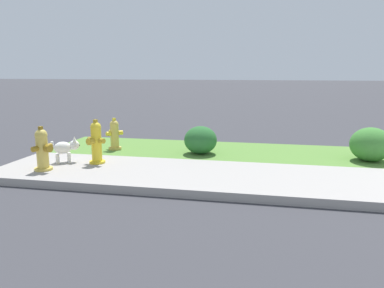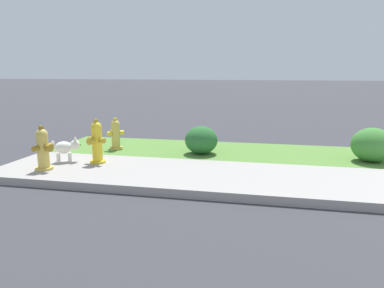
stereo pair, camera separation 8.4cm
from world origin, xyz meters
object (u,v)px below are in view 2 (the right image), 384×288
(fire_hydrant_mid_block, at_px, (43,149))
(shrub_bush_mid_verge, at_px, (201,140))
(fire_hydrant_at_driveway, at_px, (97,142))
(small_white_dog, at_px, (66,148))
(fire_hydrant_near_corner, at_px, (116,134))
(shrub_bush_far_verge, at_px, (372,145))

(fire_hydrant_mid_block, height_order, shrub_bush_mid_verge, fire_hydrant_mid_block)
(fire_hydrant_mid_block, bearing_deg, fire_hydrant_at_driveway, 150.61)
(shrub_bush_mid_verge, bearing_deg, small_white_dog, -151.63)
(fire_hydrant_near_corner, relative_size, small_white_dog, 1.43)
(shrub_bush_far_verge, height_order, shrub_bush_mid_verge, shrub_bush_far_verge)
(shrub_bush_far_verge, xyz_separation_m, shrub_bush_mid_verge, (-3.12, -0.02, -0.03))
(small_white_dog, xyz_separation_m, shrub_bush_far_verge, (5.33, 1.22, 0.04))
(fire_hydrant_at_driveway, height_order, fire_hydrant_near_corner, fire_hydrant_at_driveway)
(fire_hydrant_near_corner, relative_size, shrub_bush_far_verge, 0.91)
(fire_hydrant_at_driveway, distance_m, shrub_bush_far_verge, 4.91)
(fire_hydrant_near_corner, distance_m, fire_hydrant_mid_block, 1.87)
(fire_hydrant_mid_block, xyz_separation_m, shrub_bush_far_verge, (5.41, 1.80, -0.05))
(shrub_bush_mid_verge, bearing_deg, fire_hydrant_near_corner, 178.97)
(shrub_bush_mid_verge, bearing_deg, fire_hydrant_mid_block, -142.28)
(shrub_bush_mid_verge, bearing_deg, fire_hydrant_at_driveway, -144.78)
(small_white_dog, height_order, shrub_bush_mid_verge, shrub_bush_mid_verge)
(fire_hydrant_at_driveway, bearing_deg, shrub_bush_mid_verge, -125.52)
(small_white_dog, bearing_deg, fire_hydrant_at_driveway, -25.35)
(fire_hydrant_mid_block, distance_m, shrub_bush_far_verge, 5.70)
(fire_hydrant_near_corner, relative_size, fire_hydrant_mid_block, 0.90)
(fire_hydrant_mid_block, relative_size, shrub_bush_mid_verge, 1.14)
(fire_hydrant_mid_block, distance_m, small_white_dog, 0.59)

